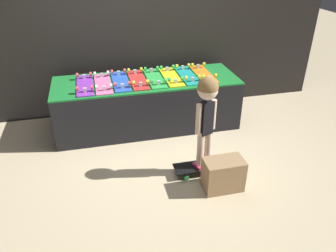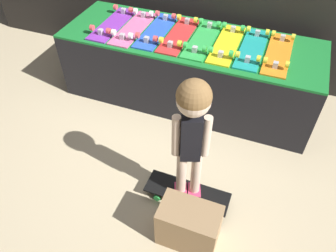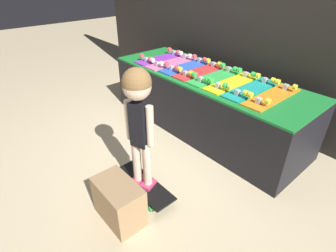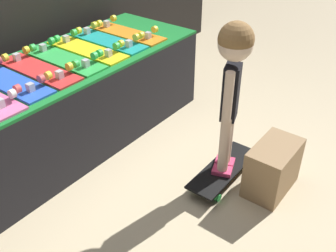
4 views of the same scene
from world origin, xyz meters
The scene contains 11 objects.
ground_plane centered at (0.00, 0.00, 0.00)m, with size 16.00×16.00×0.00m, color beige.
display_rack centered at (0.00, 0.58, 0.33)m, with size 2.37×0.81×0.66m.
skateboard_blue_on_rack centered at (-0.33, 0.58, 0.68)m, with size 0.20×0.69×0.09m.
skateboard_red_on_rack centered at (-0.11, 0.58, 0.68)m, with size 0.20×0.69×0.09m.
skateboard_green_on_rack centered at (0.11, 0.58, 0.68)m, with size 0.20×0.69×0.09m.
skateboard_yellow_on_rack centered at (0.33, 0.58, 0.68)m, with size 0.20×0.69×0.09m.
skateboard_teal_on_rack centered at (0.55, 0.59, 0.68)m, with size 0.20×0.69×0.09m.
skateboard_orange_on_rack centered at (0.77, 0.58, 0.68)m, with size 0.20×0.69×0.09m.
skateboard_on_floor centered at (0.39, -0.61, 0.07)m, with size 0.63×0.21×0.09m.
child centered at (0.39, -0.61, 0.80)m, with size 0.23×0.21×1.02m.
storage_box centered at (0.50, -0.91, 0.17)m, with size 0.40×0.24×0.34m.
Camera 4 is at (-1.49, -1.57, 1.80)m, focal length 42.00 mm.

